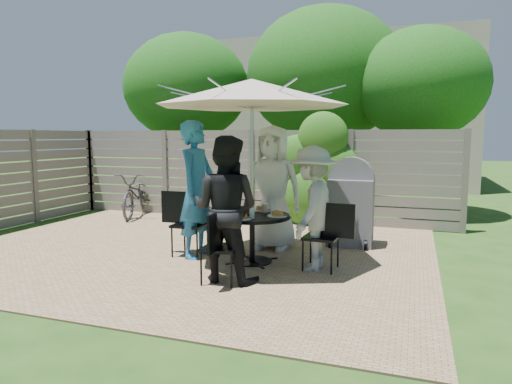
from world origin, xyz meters
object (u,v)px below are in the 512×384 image
(glass_front, at_px, (252,213))
(chair_back, at_px, (275,230))
(chair_right, at_px, (322,250))
(glass_back, at_px, (252,206))
(patio_table, at_px, (252,229))
(plate_left, at_px, (228,211))
(plate_back, at_px, (261,209))
(glass_left, at_px, (231,210))
(person_left, at_px, (197,190))
(person_right, at_px, (312,208))
(plate_front, at_px, (241,217))
(bicycle, at_px, (137,194))
(person_front, at_px, (225,209))
(glass_right, at_px, (273,209))
(person_back, at_px, (273,188))
(syrup_jug, at_px, (249,208))
(chair_front, at_px, (221,262))
(coffee_cup, at_px, (265,208))
(bbq_grill, at_px, (351,206))
(plate_right, at_px, (277,215))
(umbrella, at_px, (252,93))
(chair_left, at_px, (190,237))

(glass_front, bearing_deg, chair_back, 92.70)
(chair_right, distance_m, glass_back, 1.20)
(patio_table, bearing_deg, plate_left, 177.73)
(plate_back, height_order, glass_left, glass_left)
(person_left, distance_m, person_right, 1.67)
(plate_front, height_order, bicycle, bicycle)
(person_front, height_order, plate_back, person_front)
(person_left, height_order, glass_right, person_left)
(person_back, xyz_separation_m, syrup_jug, (-0.09, -0.78, -0.19))
(chair_front, distance_m, glass_right, 1.20)
(person_left, xyz_separation_m, coffee_cup, (0.94, 0.18, -0.24))
(chair_front, relative_size, coffee_cup, 7.26)
(chair_front, height_order, plate_back, chair_front)
(chair_back, bearing_deg, person_right, 34.52)
(person_back, bearing_deg, bbq_grill, 30.78)
(glass_front, bearing_deg, plate_right, 43.23)
(person_back, height_order, person_right, person_back)
(glass_left, xyz_separation_m, bicycle, (-3.32, 2.74, -0.27))
(bicycle, bearing_deg, patio_table, -53.95)
(patio_table, bearing_deg, person_back, 87.73)
(person_back, xyz_separation_m, glass_back, (-0.13, -0.57, -0.20))
(umbrella, bearing_deg, glass_front, -70.27)
(person_left, height_order, chair_front, person_left)
(plate_front, relative_size, bbq_grill, 0.19)
(glass_back, xyz_separation_m, syrup_jug, (0.04, -0.21, 0.01))
(chair_right, bearing_deg, glass_right, -7.53)
(plate_front, xyz_separation_m, glass_right, (0.28, 0.45, 0.05))
(chair_back, xyz_separation_m, person_front, (-0.07, -1.79, 0.59))
(chair_left, xyz_separation_m, glass_right, (1.23, 0.06, 0.46))
(chair_right, relative_size, plate_front, 3.40)
(chair_front, relative_size, bbq_grill, 0.62)
(plate_back, relative_size, plate_front, 1.00)
(chair_right, bearing_deg, syrup_jug, -1.86)
(person_right, xyz_separation_m, bbq_grill, (0.30, 1.46, -0.16))
(glass_left, bearing_deg, plate_back, 58.55)
(glass_right, xyz_separation_m, bbq_grill, (0.86, 1.33, -0.10))
(person_front, distance_m, syrup_jug, 0.89)
(glass_front, bearing_deg, glass_left, 154.73)
(chair_front, bearing_deg, chair_back, -6.46)
(person_front, xyz_separation_m, chair_right, (1.00, 0.79, -0.60))
(chair_front, bearing_deg, umbrella, -6.46)
(plate_right, relative_size, syrup_jug, 1.63)
(glass_right, bearing_deg, glass_front, -115.27)
(chair_back, height_order, glass_right, chair_back)
(chair_right, bearing_deg, glass_front, 17.73)
(coffee_cup, bearing_deg, chair_front, -97.02)
(chair_left, xyz_separation_m, coffee_cup, (1.07, 0.18, 0.45))
(chair_right, height_order, glass_left, chair_right)
(plate_left, bearing_deg, chair_front, -71.72)
(plate_back, distance_m, plate_front, 0.72)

